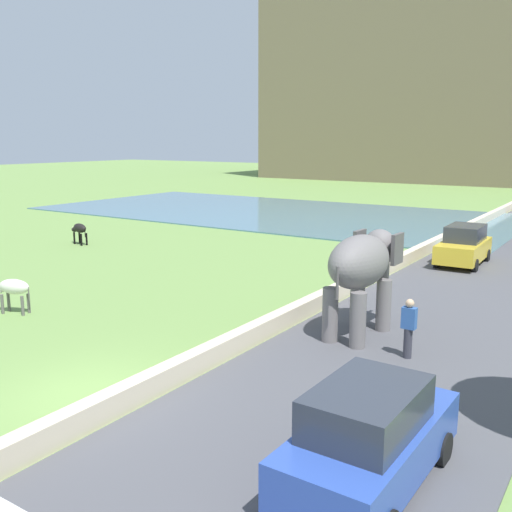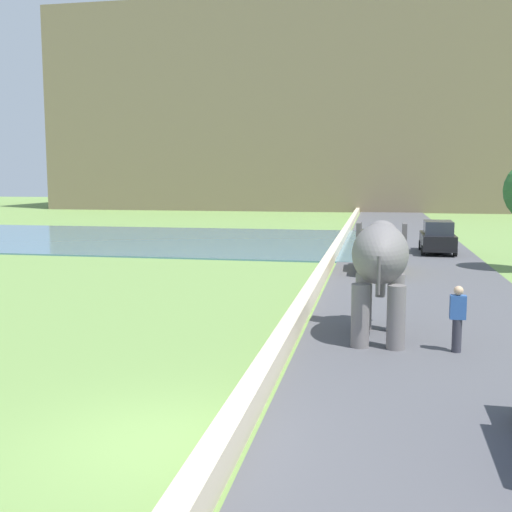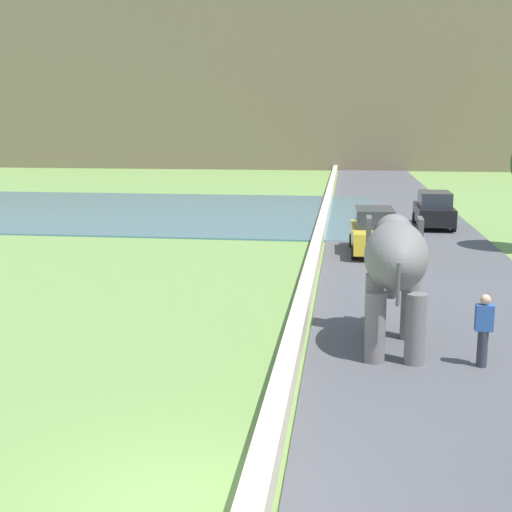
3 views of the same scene
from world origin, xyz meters
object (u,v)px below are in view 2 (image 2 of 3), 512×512
(elephant, at_px, (380,260))
(car_black, at_px, (438,237))
(person_beside_elephant, at_px, (457,318))
(car_yellow, at_px, (378,252))

(elephant, relative_size, car_black, 0.86)
(elephant, relative_size, person_beside_elephant, 2.13)
(person_beside_elephant, bearing_deg, car_black, 86.09)
(car_yellow, bearing_deg, car_black, 66.25)
(elephant, bearing_deg, car_yellow, 90.03)
(person_beside_elephant, distance_m, car_black, 19.86)
(person_beside_elephant, relative_size, car_yellow, 0.40)
(person_beside_elephant, height_order, car_yellow, car_yellow)
(car_yellow, xyz_separation_m, car_black, (3.15, 7.16, 0.00))
(car_yellow, distance_m, car_black, 7.82)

